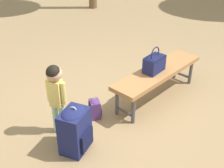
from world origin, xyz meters
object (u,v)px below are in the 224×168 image
object	(u,v)px
park_bench	(158,74)
child_standing	(56,89)
handbag	(154,63)
backpack_small	(95,108)
backpack_large	(75,129)

from	to	relation	value
park_bench	child_standing	distance (m)	1.52
handbag	backpack_small	bearing A→B (deg)	-12.80
child_standing	backpack_large	bearing A→B (deg)	84.35
park_bench	backpack_small	bearing A→B (deg)	-12.98
handbag	child_standing	distance (m)	1.43
park_bench	child_standing	xyz separation A→B (m)	(1.48, -0.29, 0.22)
child_standing	park_bench	bearing A→B (deg)	168.81
park_bench	handbag	xyz separation A→B (m)	(0.07, -0.02, 0.18)
child_standing	backpack_large	xyz separation A→B (m)	(0.04, 0.40, -0.32)
handbag	backpack_small	xyz separation A→B (m)	(0.90, -0.20, -0.43)
park_bench	handbag	world-z (taller)	handbag
park_bench	backpack_small	distance (m)	1.03
park_bench	handbag	distance (m)	0.20
handbag	child_standing	bearing A→B (deg)	-10.99
child_standing	backpack_small	xyz separation A→B (m)	(-0.51, 0.07, -0.47)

